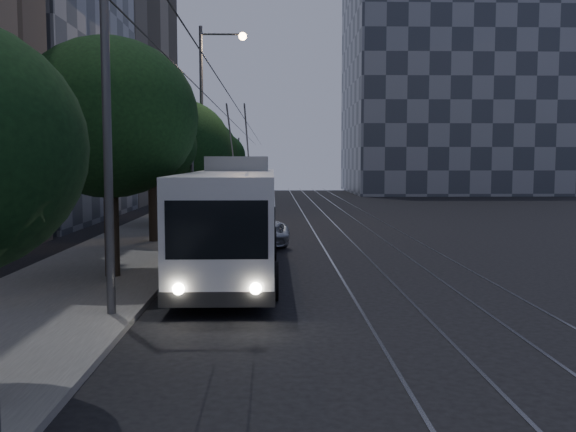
% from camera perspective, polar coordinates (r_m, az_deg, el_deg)
% --- Properties ---
extents(ground, '(120.00, 120.00, 0.00)m').
position_cam_1_polar(ground, '(18.17, 4.57, -6.66)').
color(ground, black).
rests_on(ground, ground).
extents(sidewalk, '(5.00, 90.00, 0.15)m').
position_cam_1_polar(sidewalk, '(38.28, -9.90, -0.46)').
color(sidewalk, slate).
rests_on(sidewalk, ground).
extents(tram_rails, '(4.52, 90.00, 0.02)m').
position_cam_1_polar(tram_rails, '(38.13, 5.14, -0.53)').
color(tram_rails, gray).
rests_on(tram_rails, ground).
extents(overhead_wires, '(2.23, 90.00, 6.00)m').
position_cam_1_polar(overhead_wires, '(37.82, -6.18, 4.67)').
color(overhead_wires, black).
rests_on(overhead_wires, ground).
extents(building_tan_far, '(14.40, 22.40, 34.80)m').
position_cam_1_polar(building_tan_far, '(63.60, -17.88, 17.25)').
color(building_tan_far, gray).
rests_on(building_tan_far, ground).
extents(building_distant_right, '(22.00, 18.00, 24.00)m').
position_cam_1_polar(building_distant_right, '(75.83, 14.00, 11.16)').
color(building_distant_right, '#383D47').
rests_on(building_distant_right, ground).
extents(trolleybus, '(2.82, 12.78, 5.63)m').
position_cam_1_polar(trolleybus, '(20.79, -4.88, -0.32)').
color(trolleybus, silver).
rests_on(trolleybus, ground).
extents(pickup_silver, '(4.11, 6.23, 1.59)m').
position_cam_1_polar(pickup_silver, '(28.02, -3.71, -0.90)').
color(pickup_silver, silver).
rests_on(pickup_silver, ground).
extents(car_white_a, '(2.65, 4.75, 1.53)m').
position_cam_1_polar(car_white_a, '(32.74, -4.43, -0.11)').
color(car_white_a, silver).
rests_on(car_white_a, ground).
extents(car_white_b, '(2.36, 5.09, 1.44)m').
position_cam_1_polar(car_white_b, '(37.37, -4.56, 0.46)').
color(car_white_b, '#B6B6BB').
rests_on(car_white_b, ground).
extents(car_white_c, '(2.12, 4.03, 1.26)m').
position_cam_1_polar(car_white_c, '(44.46, -4.59, 1.07)').
color(car_white_c, silver).
rests_on(car_white_c, ground).
extents(car_white_d, '(3.06, 4.42, 1.40)m').
position_cam_1_polar(car_white_d, '(48.48, -4.33, 1.47)').
color(car_white_d, silver).
rests_on(car_white_d, ground).
extents(tree_1, '(5.32, 5.32, 7.32)m').
position_cam_1_polar(tree_1, '(20.06, -15.62, 8.36)').
color(tree_1, black).
rests_on(tree_1, ground).
extents(tree_2, '(3.83, 3.83, 5.99)m').
position_cam_1_polar(tree_2, '(28.30, -11.94, 6.03)').
color(tree_2, black).
rests_on(tree_2, ground).
extents(tree_3, '(5.79, 5.79, 7.00)m').
position_cam_1_polar(tree_3, '(35.69, -9.77, 6.08)').
color(tree_3, black).
rests_on(tree_3, ground).
extents(tree_4, '(4.62, 4.62, 6.44)m').
position_cam_1_polar(tree_4, '(43.63, -7.59, 5.83)').
color(tree_4, black).
rests_on(tree_4, ground).
extents(tree_5, '(4.64, 4.64, 6.10)m').
position_cam_1_polar(tree_5, '(57.22, -6.13, 5.30)').
color(tree_5, black).
rests_on(tree_5, ground).
extents(streetlamp_near, '(2.27, 0.44, 9.27)m').
position_cam_1_polar(streetlamp_near, '(15.09, -14.38, 12.30)').
color(streetlamp_near, '#4F4F51').
rests_on(streetlamp_near, ground).
extents(streetlamp_far, '(2.65, 0.44, 11.08)m').
position_cam_1_polar(streetlamp_far, '(36.68, -7.02, 9.56)').
color(streetlamp_far, '#4F4F51').
rests_on(streetlamp_far, ground).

